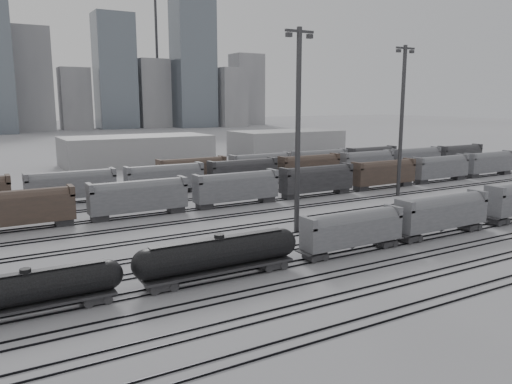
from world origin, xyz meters
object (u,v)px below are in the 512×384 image
tank_car_b (219,254)px  light_mast_c (298,127)px  hopper_car_b (442,212)px  hopper_car_a (353,228)px  tank_car_a (27,290)px

tank_car_b → light_mast_c: bearing=33.3°
tank_car_b → hopper_car_b: bearing=-0.0°
tank_car_b → light_mast_c: 23.55m
hopper_car_a → hopper_car_b: size_ratio=0.91×
hopper_car_b → light_mast_c: 21.99m
light_mast_c → hopper_car_b: bearing=-36.1°
tank_car_a → tank_car_b: bearing=0.0°
tank_car_b → hopper_car_a: 17.21m
tank_car_a → hopper_car_b: bearing=-0.0°
hopper_car_a → light_mast_c: size_ratio=0.50×
tank_car_b → hopper_car_b: size_ratio=1.21×
tank_car_a → hopper_car_a: hopper_car_a is taller
tank_car_a → hopper_car_b: (50.05, -0.00, 0.98)m
tank_car_a → light_mast_c: light_mast_c is taller
tank_car_b → hopper_car_a: (17.21, 0.00, 0.42)m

